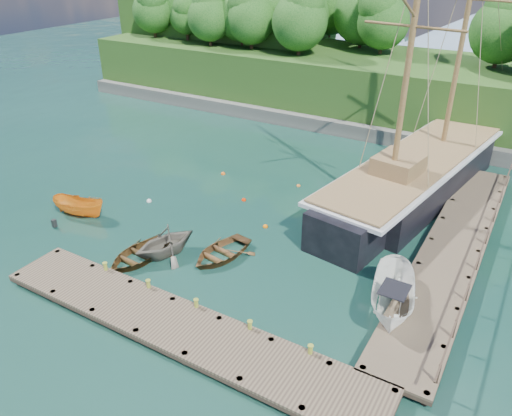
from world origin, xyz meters
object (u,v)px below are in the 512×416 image
(motorboat_orange, at_px, (81,215))
(cabin_boat_white, at_px, (391,313))
(rowboat_0, at_px, (139,259))
(rowboat_1, at_px, (166,254))
(schooner, at_px, (416,178))
(rowboat_2, at_px, (221,257))

(motorboat_orange, height_order, cabin_boat_white, cabin_boat_white)
(rowboat_0, bearing_deg, rowboat_1, 53.83)
(rowboat_0, bearing_deg, schooner, 60.74)
(motorboat_orange, bearing_deg, schooner, -61.82)
(rowboat_0, relative_size, motorboat_orange, 1.07)
(rowboat_0, xyz_separation_m, schooner, (11.27, 16.54, 1.20))
(rowboat_1, relative_size, schooner, 0.13)
(schooner, bearing_deg, rowboat_1, -114.40)
(rowboat_2, xyz_separation_m, cabin_boat_white, (9.94, 0.16, 0.00))
(motorboat_orange, bearing_deg, rowboat_1, -106.09)
(motorboat_orange, height_order, schooner, schooner)
(rowboat_1, height_order, rowboat_2, rowboat_1)
(rowboat_1, bearing_deg, rowboat_0, -112.92)
(cabin_boat_white, height_order, schooner, schooner)
(rowboat_1, distance_m, schooner, 18.48)
(rowboat_1, distance_m, rowboat_2, 3.21)
(motorboat_orange, bearing_deg, cabin_boat_white, -98.27)
(rowboat_0, height_order, cabin_boat_white, cabin_boat_white)
(motorboat_orange, xyz_separation_m, cabin_boat_white, (20.74, 0.84, 0.00))
(rowboat_2, xyz_separation_m, motorboat_orange, (-10.81, -0.68, 0.00))
(cabin_boat_white, bearing_deg, motorboat_orange, 168.50)
(cabin_boat_white, bearing_deg, schooner, 86.82)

